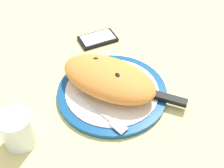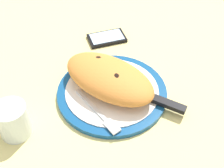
# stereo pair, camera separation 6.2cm
# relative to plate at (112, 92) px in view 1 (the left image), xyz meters

# --- Properties ---
(ground_plane) EXTENTS (1.50, 1.50, 0.03)m
(ground_plane) POSITION_rel_plate_xyz_m (0.00, 0.00, -0.02)
(ground_plane) COLOR #E5D684
(plate) EXTENTS (0.27, 0.27, 0.02)m
(plate) POSITION_rel_plate_xyz_m (0.00, 0.00, 0.00)
(plate) COLOR navy
(plate) RESTS_ON ground_plane
(calzone) EXTENTS (0.27, 0.19, 0.06)m
(calzone) POSITION_rel_plate_xyz_m (-0.01, -0.00, 0.04)
(calzone) COLOR orange
(calzone) RESTS_ON plate
(fork) EXTENTS (0.16, 0.02, 0.00)m
(fork) POSITION_rel_plate_xyz_m (0.04, -0.07, 0.01)
(fork) COLOR silver
(fork) RESTS_ON plate
(knife) EXTENTS (0.22, 0.10, 0.01)m
(knife) POSITION_rel_plate_xyz_m (0.09, 0.05, 0.01)
(knife) COLOR silver
(knife) RESTS_ON plate
(smartphone) EXTENTS (0.10, 0.13, 0.01)m
(smartphone) POSITION_rel_plate_xyz_m (-0.18, 0.13, -0.00)
(smartphone) COLOR black
(smartphone) RESTS_ON ground_plane
(water_glass) EXTENTS (0.07, 0.07, 0.08)m
(water_glass) POSITION_rel_plate_xyz_m (-0.05, -0.24, 0.03)
(water_glass) COLOR silver
(water_glass) RESTS_ON ground_plane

